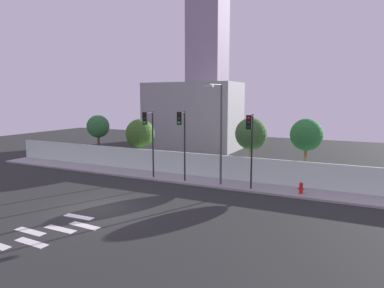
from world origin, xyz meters
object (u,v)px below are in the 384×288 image
Objects in this scene: traffic_light_right at (182,132)px; roadside_tree_rightmost at (306,135)px; traffic_light_center at (149,131)px; street_lamp_curbside at (220,127)px; traffic_light_left at (250,136)px; roadside_tree_midleft at (140,134)px; fire_hydrant at (301,188)px; roadside_tree_leftmost at (98,127)px; roadside_tree_midright at (251,134)px.

traffic_light_right reaches higher than roadside_tree_rightmost.
traffic_light_center is 5.48m from street_lamp_curbside.
roadside_tree_midleft is at bearing 161.34° from traffic_light_left.
roadside_tree_rightmost is at bearing 51.72° from traffic_light_left.
roadside_tree_leftmost is (-19.27, 2.92, 3.01)m from fire_hydrant.
roadside_tree_midleft is 0.91× the size of roadside_tree_rightmost.
traffic_light_left reaches higher than fire_hydrant.
street_lamp_curbside is 1.60× the size of roadside_tree_midleft.
fire_hydrant is 19.72m from roadside_tree_leftmost.
roadside_tree_midleft is (-8.84, 3.13, -1.18)m from street_lamp_curbside.
roadside_tree_midright reaches higher than fire_hydrant.
traffic_light_center is 6.79× the size of fire_hydrant.
traffic_light_right reaches higher than fire_hydrant.
fire_hydrant is (11.03, 0.87, -3.32)m from traffic_light_center.
roadside_tree_midright reaches higher than roadside_tree_leftmost.
traffic_light_left is 0.99× the size of traffic_light_center.
traffic_light_right is at bearing -31.07° from roadside_tree_midleft.
traffic_light_center is 0.99× the size of traffic_light_right.
traffic_light_right is at bearing -18.74° from roadside_tree_leftmost.
traffic_light_left is 16.52m from roadside_tree_leftmost.
roadside_tree_leftmost is at bearing 161.26° from traffic_light_right.
traffic_light_right reaches higher than roadside_tree_leftmost.
traffic_light_center reaches higher than roadside_tree_rightmost.
street_lamp_curbside is (2.64, 0.61, 0.39)m from traffic_light_right.
traffic_light_center is at bearing -150.82° from roadside_tree_midright.
roadside_tree_midleft is at bearing 160.53° from street_lamp_curbside.
roadside_tree_leftmost is at bearing -180.00° from roadside_tree_midleft.
fire_hydrant is 4.28m from roadside_tree_rightmost.
fire_hydrant is at bearing 15.48° from traffic_light_left.
traffic_light_left is 6.75× the size of fire_hydrant.
roadside_tree_rightmost is at bearing 29.98° from street_lamp_curbside.
traffic_light_right reaches higher than traffic_light_left.
traffic_light_center is 7.78m from roadside_tree_midright.
street_lamp_curbside is 9.45m from roadside_tree_midleft.
traffic_light_right is 11.65m from roadside_tree_leftmost.
street_lamp_curbside reaches higher than roadside_tree_rightmost.
street_lamp_curbside reaches higher than roadside_tree_midleft.
roadside_tree_midright is at bearing -0.00° from roadside_tree_midleft.
roadside_tree_midleft is at bearing 180.00° from roadside_tree_midright.
roadside_tree_rightmost is (14.26, -0.00, 0.55)m from roadside_tree_midleft.
traffic_light_right is (2.79, 0.05, 0.04)m from traffic_light_center.
traffic_light_center is 11.49m from roadside_tree_rightmost.
street_lamp_curbside is 6.29m from roadside_tree_rightmost.
roadside_tree_midleft is at bearing 148.93° from traffic_light_right.
traffic_light_right is 2.73m from street_lamp_curbside.
fire_hydrant is 0.16× the size of roadside_tree_rightmost.
street_lamp_curbside is (-2.42, 0.68, 0.46)m from traffic_light_left.
street_lamp_curbside is at bearing 7.01° from traffic_light_center.
street_lamp_curbside reaches higher than fire_hydrant.
roadside_tree_midleft is at bearing 168.59° from fire_hydrant.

